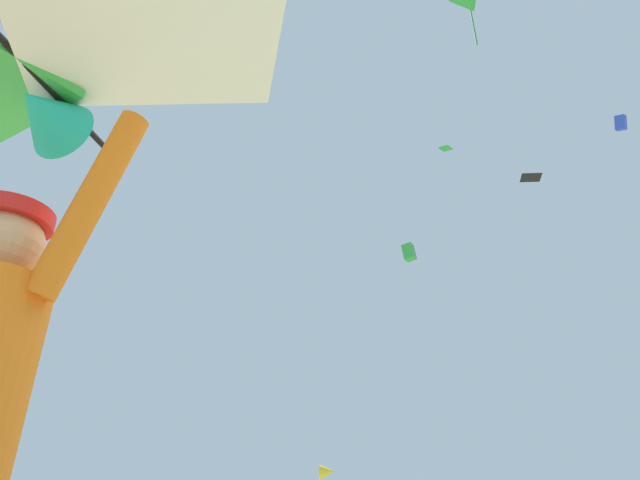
{
  "coord_description": "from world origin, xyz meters",
  "views": [
    {
      "loc": [
        1.21,
        -1.35,
        0.77
      ],
      "look_at": [
        -0.13,
        2.66,
        2.99
      ],
      "focal_mm": 29.88,
      "sensor_mm": 36.0,
      "label": 1
    }
  ],
  "objects_px": {
    "marker_flag": "(327,478)",
    "distant_kite_green_mid_right": "(469,1)",
    "held_stunt_kite": "(39,65)",
    "distant_kite_blue_overhead_distant": "(621,123)",
    "distant_kite_green_low_right": "(446,148)",
    "distant_kite_black_far_center": "(531,177)",
    "distant_kite_green_high_right": "(409,252)"
  },
  "relations": [
    {
      "from": "held_stunt_kite",
      "to": "distant_kite_green_low_right",
      "type": "relative_size",
      "value": 2.08
    },
    {
      "from": "distant_kite_black_far_center",
      "to": "marker_flag",
      "type": "bearing_deg",
      "value": -118.18
    },
    {
      "from": "held_stunt_kite",
      "to": "distant_kite_green_high_right",
      "type": "height_order",
      "value": "distant_kite_green_high_right"
    },
    {
      "from": "held_stunt_kite",
      "to": "distant_kite_black_far_center",
      "type": "bearing_deg",
      "value": 78.91
    },
    {
      "from": "marker_flag",
      "to": "distant_kite_black_far_center",
      "type": "bearing_deg",
      "value": 61.82
    },
    {
      "from": "held_stunt_kite",
      "to": "distant_kite_blue_overhead_distant",
      "type": "xyz_separation_m",
      "value": [
        10.55,
        28.52,
        19.72
      ]
    },
    {
      "from": "distant_kite_green_low_right",
      "to": "distant_kite_green_high_right",
      "type": "height_order",
      "value": "distant_kite_green_low_right"
    },
    {
      "from": "distant_kite_green_low_right",
      "to": "distant_kite_blue_overhead_distant",
      "type": "relative_size",
      "value": 0.85
    },
    {
      "from": "distant_kite_blue_overhead_distant",
      "to": "marker_flag",
      "type": "xyz_separation_m",
      "value": [
        -12.47,
        -19.35,
        -20.43
      ]
    },
    {
      "from": "distant_kite_green_mid_right",
      "to": "distant_kite_green_low_right",
      "type": "height_order",
      "value": "distant_kite_green_low_right"
    },
    {
      "from": "distant_kite_black_far_center",
      "to": "held_stunt_kite",
      "type": "bearing_deg",
      "value": -101.09
    },
    {
      "from": "distant_kite_blue_overhead_distant",
      "to": "distant_kite_green_low_right",
      "type": "bearing_deg",
      "value": -173.85
    },
    {
      "from": "distant_kite_green_mid_right",
      "to": "marker_flag",
      "type": "xyz_separation_m",
      "value": [
        -3.97,
        -0.01,
        -11.31
      ]
    },
    {
      "from": "held_stunt_kite",
      "to": "marker_flag",
      "type": "height_order",
      "value": "held_stunt_kite"
    },
    {
      "from": "distant_kite_green_mid_right",
      "to": "marker_flag",
      "type": "bearing_deg",
      "value": -179.91
    },
    {
      "from": "marker_flag",
      "to": "distant_kite_green_mid_right",
      "type": "bearing_deg",
      "value": 0.09
    },
    {
      "from": "distant_kite_green_mid_right",
      "to": "distant_kite_green_low_right",
      "type": "xyz_separation_m",
      "value": [
        -1.76,
        18.23,
        8.95
      ]
    },
    {
      "from": "held_stunt_kite",
      "to": "distant_kite_blue_overhead_distant",
      "type": "distance_m",
      "value": 36.25
    },
    {
      "from": "distant_kite_black_far_center",
      "to": "distant_kite_blue_overhead_distant",
      "type": "bearing_deg",
      "value": 51.79
    },
    {
      "from": "held_stunt_kite",
      "to": "distant_kite_black_far_center",
      "type": "xyz_separation_m",
      "value": [
        3.95,
        20.13,
        11.79
      ]
    },
    {
      "from": "held_stunt_kite",
      "to": "distant_kite_black_far_center",
      "type": "distance_m",
      "value": 23.66
    },
    {
      "from": "held_stunt_kite",
      "to": "distant_kite_green_low_right",
      "type": "bearing_deg",
      "value": 89.41
    },
    {
      "from": "distant_kite_blue_overhead_distant",
      "to": "held_stunt_kite",
      "type": "bearing_deg",
      "value": -110.3
    },
    {
      "from": "held_stunt_kite",
      "to": "distant_kite_green_high_right",
      "type": "bearing_deg",
      "value": 95.83
    },
    {
      "from": "distant_kite_green_low_right",
      "to": "marker_flag",
      "type": "xyz_separation_m",
      "value": [
        -2.21,
        -18.24,
        -20.26
      ]
    },
    {
      "from": "distant_kite_green_mid_right",
      "to": "distant_kite_blue_overhead_distant",
      "type": "distance_m",
      "value": 23.01
    },
    {
      "from": "distant_kite_green_high_right",
      "to": "marker_flag",
      "type": "bearing_deg",
      "value": -86.58
    },
    {
      "from": "distant_kite_green_low_right",
      "to": "held_stunt_kite",
      "type": "bearing_deg",
      "value": -90.59
    },
    {
      "from": "distant_kite_green_mid_right",
      "to": "distant_kite_green_low_right",
      "type": "relative_size",
      "value": 2.27
    },
    {
      "from": "distant_kite_green_low_right",
      "to": "marker_flag",
      "type": "relative_size",
      "value": 0.56
    },
    {
      "from": "distant_kite_green_mid_right",
      "to": "distant_kite_blue_overhead_distant",
      "type": "height_order",
      "value": "distant_kite_blue_overhead_distant"
    },
    {
      "from": "distant_kite_green_low_right",
      "to": "distant_kite_black_far_center",
      "type": "height_order",
      "value": "distant_kite_green_low_right"
    }
  ]
}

